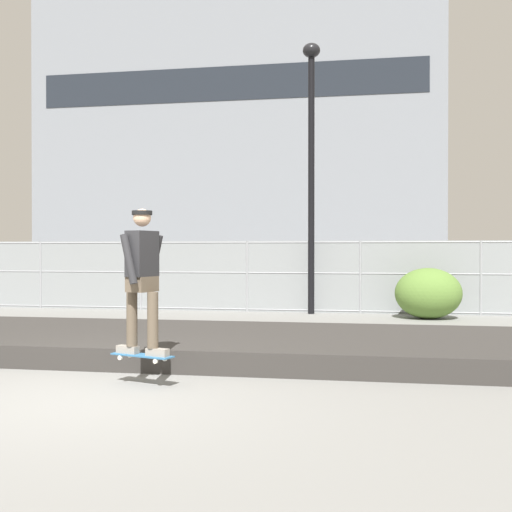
% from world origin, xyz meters
% --- Properties ---
extents(ground_plane, '(120.00, 120.00, 0.00)m').
position_xyz_m(ground_plane, '(0.00, 0.00, 0.00)').
color(ground_plane, slate).
extents(gravel_berm, '(15.37, 3.40, 0.31)m').
position_xyz_m(gravel_berm, '(0.00, 3.03, 0.16)').
color(gravel_berm, '#33302D').
rests_on(gravel_berm, ground_plane).
extents(skateboard, '(0.82, 0.43, 0.07)m').
position_xyz_m(skateboard, '(0.42, 0.65, 0.36)').
color(skateboard, '#2D608C').
extents(skater, '(0.72, 0.62, 1.73)m').
position_xyz_m(skater, '(0.42, 0.65, 1.35)').
color(skater, gray).
rests_on(skater, skateboard).
extents(chain_fence, '(17.62, 0.06, 1.85)m').
position_xyz_m(chain_fence, '(-0.00, 9.60, 0.93)').
color(chain_fence, gray).
rests_on(chain_fence, ground_plane).
extents(street_lamp, '(0.44, 0.44, 6.82)m').
position_xyz_m(street_lamp, '(1.70, 9.29, 4.24)').
color(street_lamp, black).
rests_on(street_lamp, ground_plane).
extents(parked_car_near, '(4.43, 2.00, 1.66)m').
position_xyz_m(parked_car_near, '(-2.80, 12.57, 0.84)').
color(parked_car_near, '#474C54').
rests_on(parked_car_near, ground_plane).
extents(parked_car_mid, '(4.54, 2.23, 1.66)m').
position_xyz_m(parked_car_mid, '(3.16, 12.83, 0.84)').
color(parked_car_mid, maroon).
rests_on(parked_car_mid, ground_plane).
extents(library_building, '(31.15, 13.07, 22.30)m').
position_xyz_m(library_building, '(-6.80, 44.56, 11.15)').
color(library_building, slate).
rests_on(library_building, ground_plane).
extents(shrub_left, '(1.54, 1.26, 1.19)m').
position_xyz_m(shrub_left, '(4.50, 8.62, 0.60)').
color(shrub_left, '#567A33').
rests_on(shrub_left, ground_plane).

